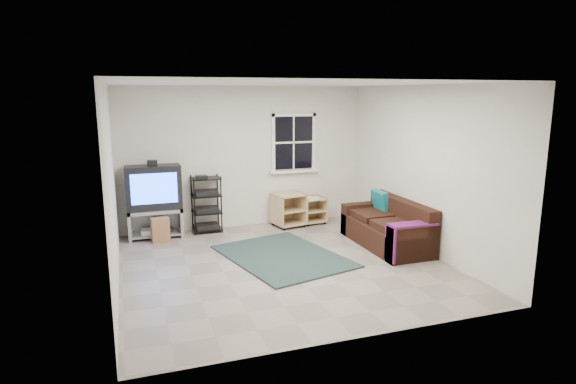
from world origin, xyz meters
name	(u,v)px	position (x,y,z in m)	size (l,w,h in m)	color
room	(294,146)	(0.95, 2.27, 1.48)	(4.60, 4.62, 4.60)	gray
tv_unit	(154,195)	(-1.68, 2.05, 0.74)	(0.92, 0.46, 1.36)	gray
av_rack	(207,208)	(-0.78, 2.09, 0.45)	(0.51, 0.37, 1.03)	black
side_table_left	(287,208)	(0.73, 2.00, 0.33)	(0.62, 0.62, 0.63)	tan
side_table_right	(312,208)	(1.24, 2.04, 0.29)	(0.49, 0.50, 0.52)	tan
sofa	(388,228)	(1.91, 0.31, 0.29)	(0.80, 1.80, 0.82)	black
shag_rug	(283,256)	(0.09, 0.33, 0.01)	(1.51, 2.07, 0.02)	black
paper_bag	(160,230)	(-1.63, 1.73, 0.21)	(0.29, 0.19, 0.42)	olive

